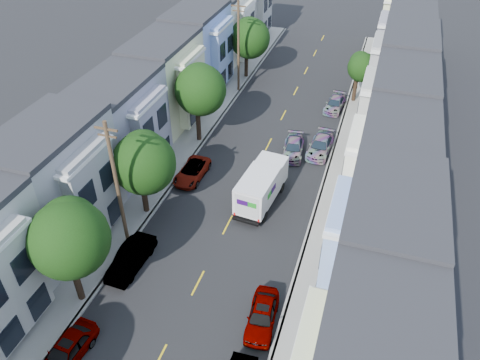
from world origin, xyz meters
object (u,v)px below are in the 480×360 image
Objects in this scene: fedex_truck at (261,185)px; parked_right_c at (320,146)px; utility_pole_far at (238,48)px; parked_right_d at (335,104)px; parked_left_c at (131,258)px; parked_left_d at (192,172)px; tree_far_r at (361,68)px; parked_left_b at (67,351)px; tree_d at (199,90)px; tree_e at (249,38)px; tree_b at (68,239)px; lead_sedan at (293,148)px; parked_right_b at (262,315)px; tree_c at (143,163)px; utility_pole_near at (117,187)px.

fedex_truck is 1.36× the size of parked_right_c.
utility_pole_far reaches higher than parked_right_d.
parked_left_c is 1.02× the size of parked_left_d.
tree_far_r is 38.91m from parked_left_b.
tree_d is 15.98m from parked_right_d.
parked_left_c reaches higher than parked_left_d.
tree_d is 15.29m from tree_e.
tree_b reaches higher than tree_far_r.
parked_left_b is at bearing -114.10° from lead_sedan.
utility_pole_far reaches higher than lead_sedan.
fedex_truck is (7.96, -22.44, -3.18)m from tree_e.
utility_pole_far is 15.54m from parked_right_c.
tree_b reaches higher than parked_right_c.
utility_pole_far is 32.06m from parked_right_b.
tree_c is 1.56× the size of parked_left_c.
tree_far_r reaches higher than parked_right_d.
tree_b is at bearing -113.88° from parked_right_c.
lead_sedan is at bearing 66.72° from tree_b.
tree_d is 0.78× the size of utility_pole_near.
parked_left_b is 18.26m from parked_left_d.
tree_c is 3.56m from utility_pole_near.
parked_right_b is (11.20, 1.80, -4.66)m from tree_b.
parked_right_c is at bearing 48.51° from tree_c.
tree_far_r is at bearing 80.81° from fedex_truck.
tree_e reaches higher than parked_right_c.
fedex_truck is 1.51× the size of parked_right_d.
tree_d is 1.25× the size of fedex_truck.
utility_pole_near is 5.02m from parked_left_c.
tree_b is at bearing -94.42° from parked_left_d.
lead_sedan is (8.88, 0.49, -4.75)m from tree_d.
tree_far_r is 1.28× the size of parked_right_b.
tree_c is at bearing 142.19° from parked_right_b.
tree_far_r is at bearing 63.59° from lead_sedan.
tree_e is at bearing 115.01° from fedex_truck.
tree_c reaches higher than parked_right_d.
tree_e is 1.70× the size of lead_sedan.
utility_pole_near is 27.77m from parked_right_d.
parked_left_b is at bearing -81.56° from utility_pole_near.
parked_right_c is 1.11× the size of parked_right_d.
tree_far_r is at bearing 76.51° from parked_left_b.
parked_left_b is 1.08× the size of parked_right_d.
tree_far_r reaches higher than lead_sedan.
tree_b reaches higher than tree_c.
tree_far_r reaches higher than parked_left_d.
parked_left_c is (1.40, -27.97, -4.40)m from utility_pole_far.
tree_d is 7.65m from parked_left_d.
parked_left_b is at bearing -154.63° from parked_right_b.
fedex_truck is (7.96, -18.51, -3.49)m from utility_pole_far.
utility_pole_far is at bearing 90.00° from tree_b.
parked_left_c is 1.10× the size of parked_right_d.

